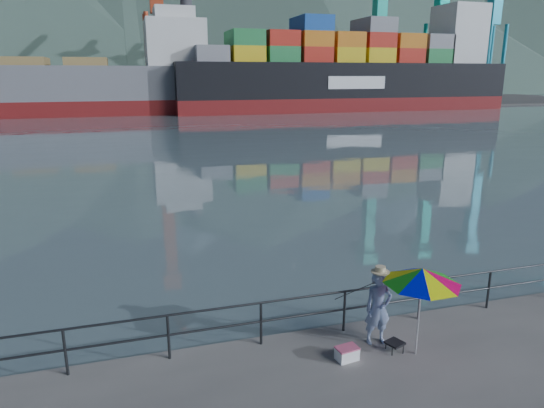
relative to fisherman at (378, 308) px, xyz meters
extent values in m
cube|color=slate|center=(-3.49, 128.96, -0.84)|extent=(500.00, 280.00, 0.00)
cube|color=#514F4C|center=(6.51, 91.96, -0.84)|extent=(200.00, 40.00, 0.40)
cylinder|color=#2D3033|center=(-3.49, 0.66, 0.16)|extent=(22.00, 0.05, 0.05)
cylinder|color=#2D3033|center=(-3.49, 0.66, -0.29)|extent=(22.00, 0.05, 0.05)
cube|color=#2D3033|center=(-3.49, 0.66, -0.34)|extent=(22.00, 0.06, 1.00)
cone|color=#385147|center=(-3.49, 203.96, 33.16)|extent=(282.88, 282.88, 68.00)
cone|color=#385147|center=(126.51, 213.96, 30.16)|extent=(257.92, 257.92, 62.00)
cone|color=#385147|center=(196.51, 218.96, 34.16)|extent=(291.20, 291.20, 70.00)
cube|color=yellow|center=(6.51, 90.96, 3.06)|extent=(6.00, 2.40, 7.80)
cube|color=yellow|center=(13.01, 90.96, 0.46)|extent=(6.00, 2.40, 2.60)
cube|color=orange|center=(19.51, 90.96, 0.46)|extent=(6.00, 2.40, 2.60)
cube|color=red|center=(26.01, 90.96, 3.06)|extent=(6.00, 2.40, 7.80)
cube|color=yellow|center=(32.51, 90.96, 0.46)|extent=(6.00, 2.40, 2.60)
cube|color=gray|center=(39.01, 90.96, 1.76)|extent=(6.00, 2.40, 5.20)
cube|color=red|center=(45.51, 90.96, 3.06)|extent=(6.00, 2.40, 7.80)
cube|color=gray|center=(52.01, 90.96, 0.46)|extent=(6.00, 2.40, 2.60)
cube|color=red|center=(58.51, 90.96, 1.76)|extent=(6.00, 2.40, 5.20)
cube|color=orange|center=(6.51, 93.96, 1.76)|extent=(6.00, 2.40, 5.20)
cube|color=orange|center=(13.01, 93.96, 3.06)|extent=(6.00, 2.40, 7.80)
cube|color=gray|center=(19.51, 93.96, 0.46)|extent=(6.00, 2.40, 2.60)
cube|color=orange|center=(26.01, 93.96, 1.76)|extent=(6.00, 2.40, 5.20)
cube|color=#267F3F|center=(32.51, 93.96, 0.46)|extent=(6.00, 2.40, 2.60)
cube|color=#194CA5|center=(39.01, 93.96, 3.06)|extent=(6.00, 2.40, 7.80)
cube|color=yellow|center=(45.51, 93.96, 0.46)|extent=(6.00, 2.40, 2.60)
cube|color=#194CA5|center=(52.01, 93.96, 1.76)|extent=(6.00, 2.40, 5.20)
cube|color=yellow|center=(58.51, 93.96, 0.46)|extent=(6.00, 2.40, 2.60)
cube|color=yellow|center=(6.51, 96.96, 3.06)|extent=(6.00, 2.40, 7.80)
imported|color=navy|center=(0.00, 0.00, 0.00)|extent=(0.64, 0.45, 1.67)
cylinder|color=white|center=(0.59, -0.67, 0.06)|extent=(0.04, 0.04, 1.80)
cone|color=#0009D3|center=(0.59, -0.67, 0.97)|extent=(2.08, 2.08, 0.33)
cube|color=black|center=(0.20, -0.45, -0.63)|extent=(0.44, 0.44, 0.04)
cube|color=#2D3033|center=(0.20, -0.45, -0.75)|extent=(0.29, 0.29, 0.18)
cube|color=white|center=(-0.92, -0.44, -0.71)|extent=(0.48, 0.36, 0.26)
cylinder|color=black|center=(-0.22, 0.79, -0.84)|extent=(0.21, 1.57, 1.12)
cube|color=maroon|center=(-15.28, 72.49, -0.09)|extent=(57.97, 10.03, 2.50)
cube|color=slate|center=(-15.28, 72.49, 3.66)|extent=(57.97, 10.03, 5.00)
cube|color=silver|center=(3.27, 72.49, 9.66)|extent=(9.00, 8.43, 7.00)
cube|color=maroon|center=(31.21, 69.48, -0.09)|extent=(57.58, 9.60, 2.50)
cube|color=black|center=(31.21, 69.48, 3.96)|extent=(57.58, 9.60, 5.60)
cube|color=silver|center=(53.09, 69.48, 11.76)|extent=(7.00, 7.68, 10.00)
camera|label=1|loc=(-5.00, -8.60, 4.96)|focal=32.00mm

